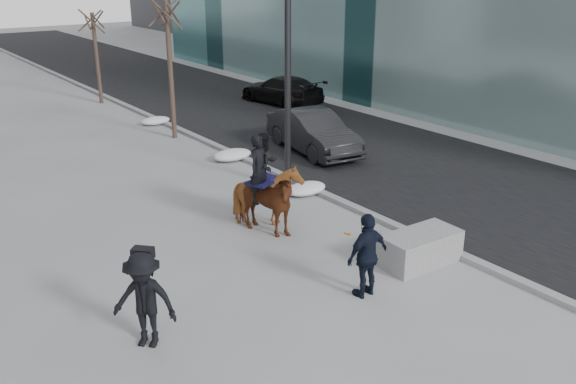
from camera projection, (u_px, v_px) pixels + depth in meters
ground at (321, 273)px, 13.07m from camera, size 120.00×120.00×0.00m
road at (298, 129)px, 24.49m from camera, size 8.00×90.00×0.01m
curb at (211, 144)px, 22.25m from camera, size 0.25×90.00×0.12m
planter at (420, 248)px, 13.40m from camera, size 1.83×0.97×0.72m
car_near at (313, 132)px, 21.25m from camera, size 2.18×4.58×1.45m
car_far at (281, 90)px, 28.71m from camera, size 2.44×4.70×1.30m
tree_near at (170, 64)px, 22.24m from camera, size 1.20×1.20×5.57m
tree_far at (96, 54)px, 28.19m from camera, size 1.20×1.20×4.61m
mounted_left at (263, 198)px, 14.70m from camera, size 1.46×2.09×2.47m
mounted_right at (268, 189)px, 15.24m from camera, size 1.54×1.65×2.35m
feeder at (367, 255)px, 11.92m from camera, size 1.05×0.88×1.75m
camera_crew at (144, 300)px, 10.32m from camera, size 1.25×1.27×1.75m
lamppost at (286, 12)px, 16.38m from camera, size 0.25×1.20×9.09m
snow_piles at (226, 152)px, 20.86m from camera, size 1.39×10.87×0.35m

